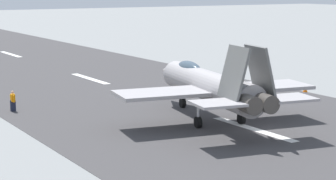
% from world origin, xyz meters
% --- Properties ---
extents(ground_plane, '(400.00, 400.00, 0.00)m').
position_xyz_m(ground_plane, '(0.00, 0.00, 0.00)').
color(ground_plane, gray).
extents(runway_strip, '(240.00, 26.00, 0.02)m').
position_xyz_m(runway_strip, '(-0.02, 0.00, 0.01)').
color(runway_strip, '#3E3C3D').
rests_on(runway_strip, ground).
extents(fighter_jet, '(17.30, 14.03, 5.70)m').
position_xyz_m(fighter_jet, '(2.91, 0.94, 2.50)').
color(fighter_jet, '#A09B9D').
rests_on(fighter_jet, ground).
extents(crew_person, '(0.70, 0.36, 1.56)m').
position_xyz_m(crew_person, '(12.97, 11.57, 0.78)').
color(crew_person, '#1E2338').
rests_on(crew_person, ground).
extents(marker_cone_mid, '(0.44, 0.44, 0.55)m').
position_xyz_m(marker_cone_mid, '(7.65, -12.88, 0.28)').
color(marker_cone_mid, orange).
rests_on(marker_cone_mid, ground).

